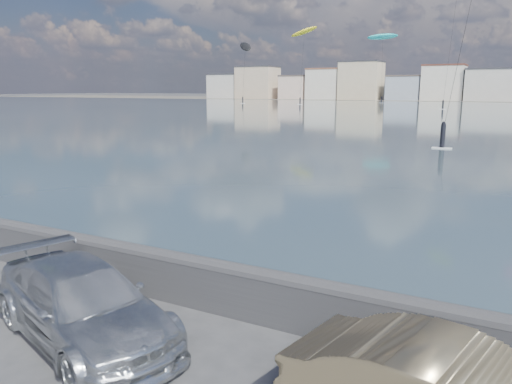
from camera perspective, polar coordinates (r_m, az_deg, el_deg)
ground at (r=8.91m, az=-19.17°, el=-18.14°), size 700.00×700.00×0.00m
bay_water at (r=96.85m, az=25.12°, el=8.10°), size 500.00×177.00×0.00m
far_shore_strip at (r=205.20m, az=27.10°, el=9.29°), size 500.00×60.00×0.00m
seawall at (r=10.46m, az=-8.35°, el=-9.47°), size 400.00×0.36×1.08m
car_silver at (r=9.39m, az=-19.18°, el=-12.00°), size 4.95×3.24×1.33m
kitesurfer_3 at (r=157.08m, az=-1.23°, el=16.23°), size 8.45×12.50×19.14m
kitesurfer_9 at (r=166.72m, az=14.29°, el=16.78°), size 9.80×12.84×21.63m
kitesurfer_14 at (r=146.64m, az=5.53°, el=17.62°), size 7.31×10.63×21.93m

